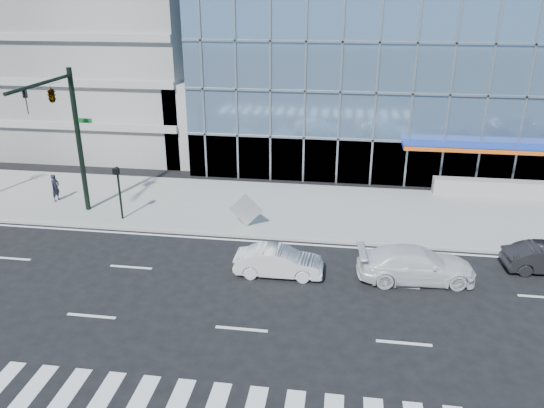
{
  "coord_description": "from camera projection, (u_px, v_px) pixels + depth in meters",
  "views": [
    {
      "loc": [
        3.54,
        -20.42,
        11.85
      ],
      "look_at": [
        0.15,
        3.0,
        2.31
      ],
      "focal_mm": 35.0,
      "sensor_mm": 36.0,
      "label": 1
    }
  ],
  "objects": [
    {
      "name": "ground",
      "position": [
        259.0,
        277.0,
        23.65
      ],
      "size": [
        160.0,
        160.0,
        0.0
      ],
      "primitive_type": "plane",
      "color": "black",
      "rests_on": "ground"
    },
    {
      "name": "sidewalk",
      "position": [
        282.0,
        208.0,
        30.96
      ],
      "size": [
        120.0,
        8.0,
        0.15
      ],
      "primitive_type": "cube",
      "color": "gray",
      "rests_on": "ground"
    },
    {
      "name": "theatre_building",
      "position": [
        482.0,
        49.0,
        42.84
      ],
      "size": [
        42.0,
        26.0,
        15.0
      ],
      "primitive_type": "cube",
      "color": "#7298BE",
      "rests_on": "ground"
    },
    {
      "name": "parking_garage",
      "position": [
        82.0,
        13.0,
        46.43
      ],
      "size": [
        24.0,
        24.0,
        20.0
      ],
      "primitive_type": "cube",
      "color": "gray",
      "rests_on": "ground"
    },
    {
      "name": "ramp_block",
      "position": [
        220.0,
        117.0,
        39.84
      ],
      "size": [
        6.0,
        8.0,
        6.0
      ],
      "primitive_type": "cube",
      "color": "gray",
      "rests_on": "ground"
    },
    {
      "name": "traffic_signal",
      "position": [
        60.0,
        111.0,
        27.0
      ],
      "size": [
        1.14,
        5.74,
        8.0
      ],
      "color": "black",
      "rests_on": "sidewalk"
    },
    {
      "name": "ped_signal_post",
      "position": [
        118.0,
        185.0,
        28.51
      ],
      "size": [
        0.3,
        0.33,
        3.0
      ],
      "color": "black",
      "rests_on": "sidewalk"
    },
    {
      "name": "white_suv",
      "position": [
        416.0,
        264.0,
        23.15
      ],
      "size": [
        5.3,
        2.59,
        1.48
      ],
      "primitive_type": "imported",
      "rotation": [
        0.0,
        0.0,
        1.67
      ],
      "color": "silver",
      "rests_on": "ground"
    },
    {
      "name": "white_sedan",
      "position": [
        279.0,
        262.0,
        23.58
      ],
      "size": [
        3.95,
        1.42,
        1.3
      ],
      "primitive_type": "imported",
      "rotation": [
        0.0,
        0.0,
        1.58
      ],
      "color": "silver",
      "rests_on": "ground"
    },
    {
      "name": "pedestrian",
      "position": [
        55.0,
        188.0,
        31.51
      ],
      "size": [
        0.5,
        0.66,
        1.64
      ],
      "primitive_type": "imported",
      "rotation": [
        0.0,
        0.0,
        1.38
      ],
      "color": "black",
      "rests_on": "sidewalk"
    },
    {
      "name": "tilted_panel",
      "position": [
        246.0,
        210.0,
        28.04
      ],
      "size": [
        1.84,
        0.18,
        1.84
      ],
      "primitive_type": "cube",
      "rotation": [
        0.0,
        0.76,
        -0.07
      ],
      "color": "#989898",
      "rests_on": "sidewalk"
    }
  ]
}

